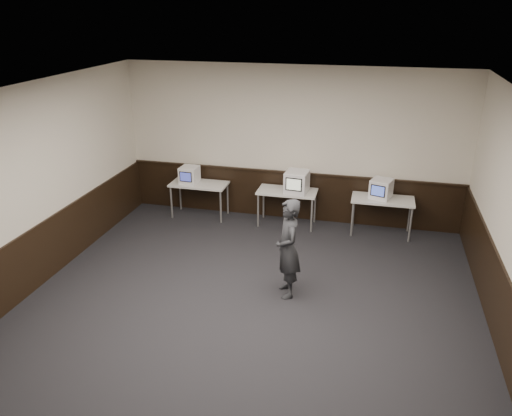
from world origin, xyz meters
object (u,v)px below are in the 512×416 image
(desk_right, at_px, (383,202))
(emac_left, at_px, (189,175))
(desk_center, at_px, (287,194))
(desk_left, at_px, (199,186))
(emac_center, at_px, (297,182))
(emac_right, at_px, (381,189))
(person, at_px, (288,249))

(desk_right, height_order, emac_left, emac_left)
(desk_center, relative_size, emac_left, 2.95)
(desk_left, bearing_deg, emac_left, -169.43)
(desk_left, relative_size, emac_center, 2.34)
(emac_right, height_order, person, person)
(emac_left, bearing_deg, desk_center, 3.99)
(emac_center, relative_size, emac_right, 1.03)
(desk_left, xyz_separation_m, emac_left, (-0.19, -0.04, 0.25))
(emac_right, bearing_deg, emac_left, -161.52)
(desk_center, height_order, person, person)
(emac_left, xyz_separation_m, person, (2.59, -2.61, -0.13))
(desk_right, bearing_deg, person, -117.96)
(desk_left, distance_m, desk_center, 1.90)
(emac_center, distance_m, emac_right, 1.65)
(desk_left, bearing_deg, emac_right, 0.41)
(emac_left, bearing_deg, person, -42.21)
(emac_left, distance_m, emac_center, 2.29)
(emac_center, bearing_deg, emac_left, -174.71)
(desk_center, xyz_separation_m, desk_right, (1.90, 0.00, 0.00))
(desk_center, height_order, desk_right, same)
(desk_right, relative_size, person, 0.75)
(desk_left, distance_m, emac_center, 2.12)
(emac_left, relative_size, person, 0.25)
(desk_center, height_order, emac_left, emac_left)
(emac_left, height_order, emac_right, emac_right)
(person, bearing_deg, emac_left, -157.54)
(emac_left, bearing_deg, emac_center, 2.70)
(emac_left, height_order, person, person)
(desk_center, bearing_deg, emac_center, -13.66)
(desk_left, bearing_deg, person, -47.82)
(emac_center, bearing_deg, desk_right, 7.20)
(desk_left, height_order, desk_right, same)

